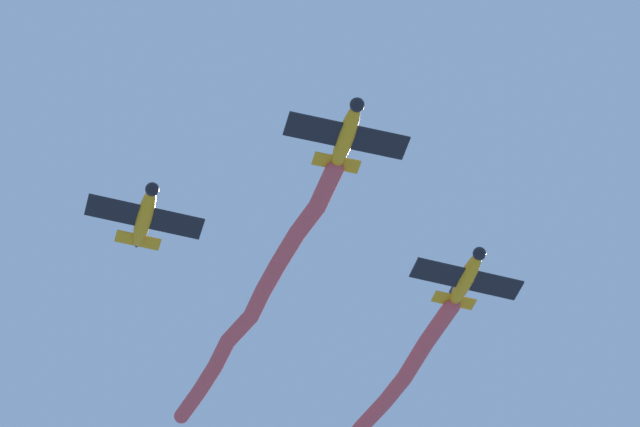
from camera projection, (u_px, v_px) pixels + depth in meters
airplane_lead at (346, 135)px, 63.65m from camera, size 5.43×5.40×1.57m
smoke_trail_lead at (253, 305)px, 73.57m from camera, size 20.43×15.62×3.46m
airplane_left_wing at (466, 278)px, 70.22m from camera, size 5.30×5.52×1.57m
smoke_trail_left_wing at (369, 414)px, 79.45m from camera, size 19.44×14.36×3.70m
airplane_right_wing at (145, 216)px, 67.60m from camera, size 5.32×5.50×1.57m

